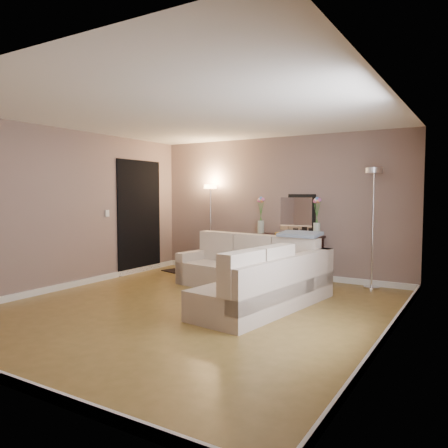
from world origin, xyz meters
The scene contains 22 objects.
floor centered at (0.00, 0.00, -0.01)m, with size 5.00×5.50×0.01m, color olive.
ceiling centered at (0.00, 0.00, 2.60)m, with size 5.00×5.50×0.01m, color white.
wall_back centered at (0.00, 2.76, 1.30)m, with size 5.00×0.02×2.60m, color gray.
wall_left centered at (-2.51, 0.00, 1.30)m, with size 0.02×5.50×2.60m, color gray.
wall_right centered at (2.51, 0.00, 1.30)m, with size 0.02×5.50×2.60m, color gray.
baseboard_back centered at (0.00, 2.73, 0.05)m, with size 5.00×0.03×0.10m, color white.
baseboard_front centered at (0.00, -2.73, 0.05)m, with size 5.00×0.03×0.10m, color white.
baseboard_left centered at (-2.48, 0.00, 0.05)m, with size 0.03×5.50×0.10m, color white.
baseboard_right centered at (2.48, 0.00, 0.05)m, with size 0.03×5.50×0.10m, color white.
doorway centered at (-2.48, 1.70, 1.10)m, with size 0.02×1.20×2.20m, color black.
switch_plate centered at (-2.48, 0.85, 1.20)m, with size 0.02×0.08×0.12m, color white.
sectional_sofa centered at (0.38, 1.01, 0.33)m, with size 2.59×2.71×0.88m.
throw_blanket centered at (0.91, 1.56, 0.93)m, with size 0.63×0.36×0.05m, color gray.
console_table centered at (0.19, 2.60, 0.46)m, with size 1.33×0.42×0.81m.
leaning_mirror centered at (0.28, 2.76, 1.18)m, with size 0.93×0.09×0.73m.
table_decor centered at (0.27, 2.56, 0.84)m, with size 0.56×0.13×0.13m.
flower_vase_left centered at (-0.28, 2.62, 1.10)m, with size 0.15×0.13×0.69m.
flower_vase_right centered at (0.83, 2.57, 1.10)m, with size 0.15×0.13×0.69m.
floor_lamp_lit centered at (-1.39, 2.57, 1.22)m, with size 0.30×0.30×1.73m.
floor_lamp_unlit centered at (1.78, 2.53, 1.39)m, with size 0.31×0.31×1.97m.
charcoal_rug centered at (-1.56, 2.28, 0.01)m, with size 1.13×0.85×0.02m, color black.
black_bag centered at (-1.76, 2.25, 0.17)m, with size 0.32×0.23×0.21m, color black.
Camera 1 is at (3.36, -4.77, 1.55)m, focal length 35.00 mm.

